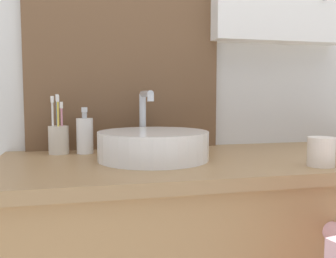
{
  "coord_description": "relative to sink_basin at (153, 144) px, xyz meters",
  "views": [
    {
      "loc": [
        -0.46,
        -0.81,
        1.05
      ],
      "look_at": [
        -0.2,
        0.26,
        0.95
      ],
      "focal_mm": 40.0,
      "sensor_mm": 36.0,
      "label": 1
    }
  ],
  "objects": [
    {
      "name": "toothbrush_holder",
      "position": [
        -0.29,
        0.19,
        0.01
      ],
      "size": [
        0.07,
        0.07,
        0.2
      ],
      "color": "beige",
      "rests_on": "vanity_counter"
    },
    {
      "name": "soap_dispenser",
      "position": [
        -0.2,
        0.17,
        0.02
      ],
      "size": [
        0.06,
        0.06,
        0.16
      ],
      "color": "white",
      "rests_on": "vanity_counter"
    },
    {
      "name": "sink_basin",
      "position": [
        0.0,
        0.0,
        0.0
      ],
      "size": [
        0.34,
        0.39,
        0.21
      ],
      "color": "white",
      "rests_on": "vanity_counter"
    },
    {
      "name": "drinking_cup",
      "position": [
        0.44,
        -0.22,
        -0.01
      ],
      "size": [
        0.07,
        0.07,
        0.08
      ],
      "primitive_type": "cylinder",
      "color": "silver",
      "rests_on": "vanity_counter"
    },
    {
      "name": "wall_back",
      "position": [
        0.24,
        0.3,
        0.38
      ],
      "size": [
        3.2,
        0.18,
        2.5
      ],
      "color": "silver",
      "rests_on": "ground_plane"
    }
  ]
}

